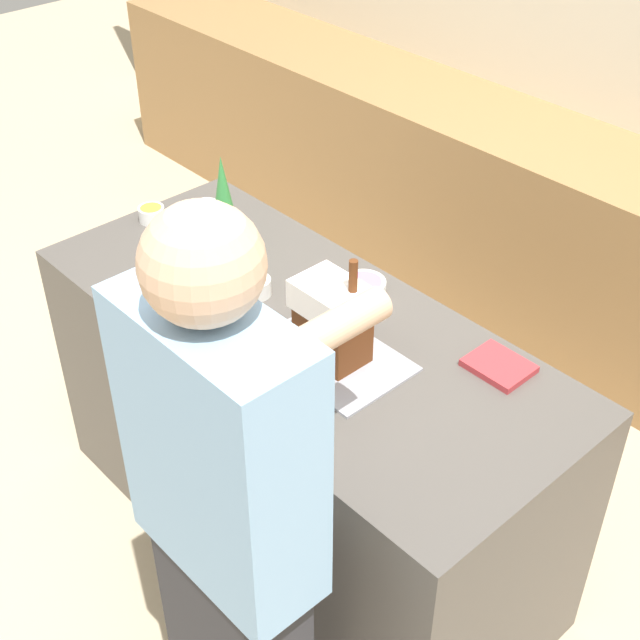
{
  "coord_description": "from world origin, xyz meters",
  "views": [
    {
      "loc": [
        1.58,
        -1.37,
        2.48
      ],
      "look_at": [
        0.09,
        0.0,
        0.97
      ],
      "focal_mm": 50.0,
      "sensor_mm": 36.0,
      "label": 1
    }
  ],
  "objects_px": {
    "gingerbread_house": "(333,319)",
    "cookbook": "(499,366)",
    "baking_tray": "(332,356)",
    "decorative_tree": "(224,203)",
    "person": "(230,538)",
    "candy_bowl_near_tray_right": "(364,287)",
    "candy_bowl_far_right": "(206,209)",
    "candy_bowl_far_left": "(152,213)",
    "candy_bowl_front_corner": "(257,285)"
  },
  "relations": [
    {
      "from": "candy_bowl_front_corner",
      "to": "decorative_tree",
      "type": "bearing_deg",
      "value": 160.87
    },
    {
      "from": "candy_bowl_far_right",
      "to": "person",
      "type": "height_order",
      "value": "person"
    },
    {
      "from": "candy_bowl_near_tray_right",
      "to": "person",
      "type": "xyz_separation_m",
      "value": [
        0.46,
        -0.88,
        -0.04
      ]
    },
    {
      "from": "decorative_tree",
      "to": "person",
      "type": "bearing_deg",
      "value": -37.46
    },
    {
      "from": "gingerbread_house",
      "to": "decorative_tree",
      "type": "bearing_deg",
      "value": 168.21
    },
    {
      "from": "candy_bowl_far_left",
      "to": "candy_bowl_front_corner",
      "type": "relative_size",
      "value": 0.97
    },
    {
      "from": "gingerbread_house",
      "to": "candy_bowl_far_left",
      "type": "xyz_separation_m",
      "value": [
        -0.97,
        0.05,
        -0.1
      ]
    },
    {
      "from": "candy_bowl_far_left",
      "to": "candy_bowl_front_corner",
      "type": "xyz_separation_m",
      "value": [
        0.59,
        -0.01,
        0.0
      ]
    },
    {
      "from": "candy_bowl_front_corner",
      "to": "person",
      "type": "distance_m",
      "value": 0.94
    },
    {
      "from": "candy_bowl_far_left",
      "to": "cookbook",
      "type": "height_order",
      "value": "candy_bowl_far_left"
    },
    {
      "from": "candy_bowl_front_corner",
      "to": "candy_bowl_near_tray_right",
      "type": "distance_m",
      "value": 0.33
    },
    {
      "from": "candy_bowl_far_right",
      "to": "person",
      "type": "xyz_separation_m",
      "value": [
        1.18,
        -0.82,
        -0.03
      ]
    },
    {
      "from": "decorative_tree",
      "to": "cookbook",
      "type": "distance_m",
      "value": 1.03
    },
    {
      "from": "candy_bowl_front_corner",
      "to": "candy_bowl_near_tray_right",
      "type": "height_order",
      "value": "candy_bowl_front_corner"
    },
    {
      "from": "decorative_tree",
      "to": "candy_bowl_far_left",
      "type": "xyz_separation_m",
      "value": [
        -0.31,
        -0.08,
        -0.14
      ]
    },
    {
      "from": "candy_bowl_far_right",
      "to": "cookbook",
      "type": "bearing_deg",
      "value": 3.97
    },
    {
      "from": "candy_bowl_far_left",
      "to": "person",
      "type": "bearing_deg",
      "value": -27.12
    },
    {
      "from": "candy_bowl_far_right",
      "to": "person",
      "type": "relative_size",
      "value": 0.05
    },
    {
      "from": "candy_bowl_near_tray_right",
      "to": "baking_tray",
      "type": "bearing_deg",
      "value": -60.47
    },
    {
      "from": "candy_bowl_front_corner",
      "to": "candy_bowl_far_left",
      "type": "bearing_deg",
      "value": 178.78
    },
    {
      "from": "baking_tray",
      "to": "candy_bowl_far_left",
      "type": "height_order",
      "value": "candy_bowl_far_left"
    },
    {
      "from": "cookbook",
      "to": "candy_bowl_far_left",
      "type": "bearing_deg",
      "value": -169.32
    },
    {
      "from": "baking_tray",
      "to": "person",
      "type": "bearing_deg",
      "value": -63.1
    },
    {
      "from": "candy_bowl_near_tray_right",
      "to": "candy_bowl_far_right",
      "type": "bearing_deg",
      "value": -175.07
    },
    {
      "from": "candy_bowl_near_tray_right",
      "to": "cookbook",
      "type": "bearing_deg",
      "value": 2.61
    },
    {
      "from": "decorative_tree",
      "to": "candy_bowl_far_right",
      "type": "relative_size",
      "value": 3.45
    },
    {
      "from": "baking_tray",
      "to": "decorative_tree",
      "type": "xyz_separation_m",
      "value": [
        -0.66,
        0.14,
        0.16
      ]
    },
    {
      "from": "baking_tray",
      "to": "gingerbread_house",
      "type": "relative_size",
      "value": 1.29
    },
    {
      "from": "gingerbread_house",
      "to": "cookbook",
      "type": "relative_size",
      "value": 1.93
    },
    {
      "from": "baking_tray",
      "to": "candy_bowl_far_right",
      "type": "height_order",
      "value": "candy_bowl_far_right"
    },
    {
      "from": "candy_bowl_far_right",
      "to": "candy_bowl_far_left",
      "type": "bearing_deg",
      "value": -119.74
    },
    {
      "from": "gingerbread_house",
      "to": "decorative_tree",
      "type": "xyz_separation_m",
      "value": [
        -0.66,
        0.14,
        0.03
      ]
    },
    {
      "from": "candy_bowl_far_left",
      "to": "candy_bowl_far_right",
      "type": "bearing_deg",
      "value": 60.26
    },
    {
      "from": "cookbook",
      "to": "person",
      "type": "xyz_separation_m",
      "value": [
        -0.04,
        -0.9,
        -0.02
      ]
    },
    {
      "from": "person",
      "to": "candy_bowl_near_tray_right",
      "type": "bearing_deg",
      "value": 117.76
    },
    {
      "from": "candy_bowl_far_left",
      "to": "candy_bowl_front_corner",
      "type": "distance_m",
      "value": 0.59
    },
    {
      "from": "candy_bowl_far_right",
      "to": "cookbook",
      "type": "distance_m",
      "value": 1.23
    },
    {
      "from": "cookbook",
      "to": "candy_bowl_front_corner",
      "type": "bearing_deg",
      "value": -160.25
    },
    {
      "from": "gingerbread_house",
      "to": "decorative_tree",
      "type": "height_order",
      "value": "gingerbread_house"
    },
    {
      "from": "gingerbread_house",
      "to": "person",
      "type": "relative_size",
      "value": 0.19
    },
    {
      "from": "gingerbread_house",
      "to": "person",
      "type": "xyz_separation_m",
      "value": [
        0.3,
        -0.6,
        -0.14
      ]
    },
    {
      "from": "baking_tray",
      "to": "gingerbread_house",
      "type": "bearing_deg",
      "value": 24.21
    },
    {
      "from": "gingerbread_house",
      "to": "candy_bowl_front_corner",
      "type": "bearing_deg",
      "value": 173.75
    },
    {
      "from": "candy_bowl_far_right",
      "to": "cookbook",
      "type": "xyz_separation_m",
      "value": [
        1.22,
        0.08,
        -0.01
      ]
    },
    {
      "from": "candy_bowl_far_left",
      "to": "candy_bowl_near_tray_right",
      "type": "xyz_separation_m",
      "value": [
        0.81,
        0.23,
        -0.0
      ]
    },
    {
      "from": "cookbook",
      "to": "gingerbread_house",
      "type": "bearing_deg",
      "value": -138.72
    },
    {
      "from": "decorative_tree",
      "to": "candy_bowl_front_corner",
      "type": "bearing_deg",
      "value": -19.13
    },
    {
      "from": "baking_tray",
      "to": "candy_bowl_far_left",
      "type": "distance_m",
      "value": 0.97
    },
    {
      "from": "decorative_tree",
      "to": "candy_bowl_near_tray_right",
      "type": "height_order",
      "value": "decorative_tree"
    },
    {
      "from": "decorative_tree",
      "to": "candy_bowl_far_left",
      "type": "height_order",
      "value": "decorative_tree"
    }
  ]
}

